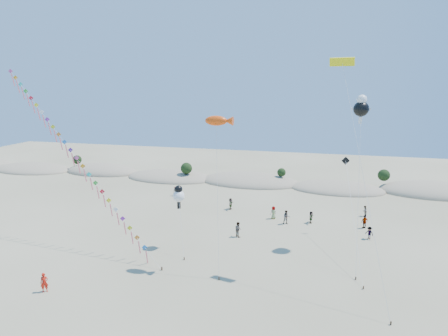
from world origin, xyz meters
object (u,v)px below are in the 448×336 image
at_px(fish_kite, 219,121).
at_px(flyer_foreground, 44,283).
at_px(kite_train, 71,152).
at_px(parafoil_kite, 343,66).

height_order(fish_kite, flyer_foreground, fish_kite).
bearing_deg(kite_train, fish_kite, -5.90).
bearing_deg(parafoil_kite, flyer_foreground, -155.69).
bearing_deg(flyer_foreground, parafoil_kite, -11.17).
bearing_deg(kite_train, parafoil_kite, 0.10).
bearing_deg(parafoil_kite, fish_kite, -170.27).
relative_size(fish_kite, parafoil_kite, 0.74).
xyz_separation_m(parafoil_kite, flyer_foreground, (-24.92, -11.26, -18.89)).
relative_size(parafoil_kite, flyer_foreground, 11.47).
xyz_separation_m(kite_train, flyer_foreground, (4.31, -11.21, -9.72)).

